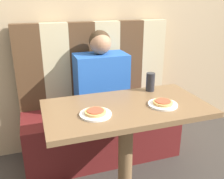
{
  "coord_description": "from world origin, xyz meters",
  "views": [
    {
      "loc": [
        -0.55,
        -1.36,
        1.42
      ],
      "look_at": [
        0.0,
        0.29,
        0.77
      ],
      "focal_mm": 40.0,
      "sensor_mm": 36.0,
      "label": 1
    }
  ],
  "objects_px": {
    "person": "(101,77)",
    "drinking_cup": "(150,82)",
    "plate_right": "(163,104)",
    "pizza_left": "(96,112)",
    "pizza_right": "(163,102)",
    "plate_left": "(96,114)"
  },
  "relations": [
    {
      "from": "plate_right",
      "to": "plate_left",
      "type": "bearing_deg",
      "value": 180.0
    },
    {
      "from": "plate_left",
      "to": "drinking_cup",
      "type": "relative_size",
      "value": 1.4
    },
    {
      "from": "person",
      "to": "drinking_cup",
      "type": "relative_size",
      "value": 5.09
    },
    {
      "from": "pizza_left",
      "to": "drinking_cup",
      "type": "relative_size",
      "value": 0.94
    },
    {
      "from": "pizza_right",
      "to": "drinking_cup",
      "type": "distance_m",
      "value": 0.28
    },
    {
      "from": "plate_left",
      "to": "pizza_right",
      "type": "distance_m",
      "value": 0.45
    },
    {
      "from": "plate_right",
      "to": "pizza_left",
      "type": "height_order",
      "value": "pizza_left"
    },
    {
      "from": "plate_left",
      "to": "plate_right",
      "type": "distance_m",
      "value": 0.45
    },
    {
      "from": "plate_left",
      "to": "drinking_cup",
      "type": "distance_m",
      "value": 0.57
    },
    {
      "from": "plate_left",
      "to": "pizza_left",
      "type": "bearing_deg",
      "value": -153.43
    },
    {
      "from": "pizza_right",
      "to": "drinking_cup",
      "type": "height_order",
      "value": "drinking_cup"
    },
    {
      "from": "pizza_left",
      "to": "drinking_cup",
      "type": "bearing_deg",
      "value": 28.81
    },
    {
      "from": "pizza_left",
      "to": "plate_right",
      "type": "bearing_deg",
      "value": 0.0
    },
    {
      "from": "person",
      "to": "plate_right",
      "type": "xyz_separation_m",
      "value": [
        0.22,
        -0.66,
        -0.01
      ]
    },
    {
      "from": "pizza_left",
      "to": "pizza_right",
      "type": "bearing_deg",
      "value": 0.0
    },
    {
      "from": "pizza_right",
      "to": "drinking_cup",
      "type": "relative_size",
      "value": 0.94
    },
    {
      "from": "plate_left",
      "to": "plate_right",
      "type": "xyz_separation_m",
      "value": [
        0.45,
        0.0,
        0.0
      ]
    },
    {
      "from": "plate_left",
      "to": "pizza_left",
      "type": "xyz_separation_m",
      "value": [
        -0.0,
        -0.0,
        0.02
      ]
    },
    {
      "from": "person",
      "to": "pizza_right",
      "type": "xyz_separation_m",
      "value": [
        0.22,
        -0.66,
        0.0
      ]
    },
    {
      "from": "plate_right",
      "to": "drinking_cup",
      "type": "distance_m",
      "value": 0.28
    },
    {
      "from": "plate_left",
      "to": "plate_right",
      "type": "height_order",
      "value": "same"
    },
    {
      "from": "person",
      "to": "pizza_left",
      "type": "xyz_separation_m",
      "value": [
        -0.22,
        -0.66,
        0.0
      ]
    }
  ]
}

